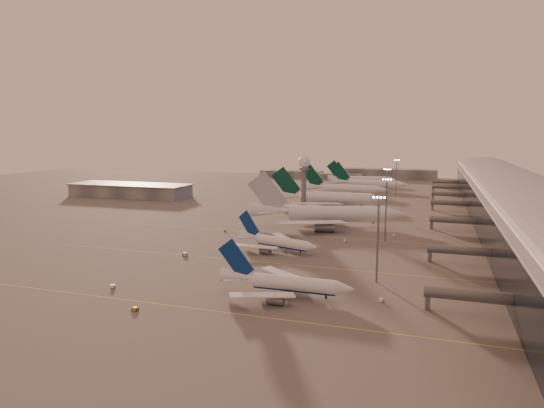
% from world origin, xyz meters
% --- Properties ---
extents(ground, '(700.00, 700.00, 0.00)m').
position_xyz_m(ground, '(0.00, 0.00, 0.00)').
color(ground, '#504D4D').
rests_on(ground, ground).
extents(taxiway_markings, '(180.00, 185.25, 0.02)m').
position_xyz_m(taxiway_markings, '(30.00, 56.00, 0.01)').
color(taxiway_markings, '#E6D451').
rests_on(taxiway_markings, ground).
extents(terminal, '(57.00, 362.00, 23.04)m').
position_xyz_m(terminal, '(107.88, 110.09, 10.52)').
color(terminal, black).
rests_on(terminal, ground).
extents(hangar, '(82.00, 27.00, 8.50)m').
position_xyz_m(hangar, '(-120.00, 140.00, 4.32)').
color(hangar, slate).
rests_on(hangar, ground).
extents(radar_tower, '(6.40, 6.40, 31.10)m').
position_xyz_m(radar_tower, '(5.00, 120.00, 20.95)').
color(radar_tower, slate).
rests_on(radar_tower, ground).
extents(mast_a, '(3.60, 0.56, 25.00)m').
position_xyz_m(mast_a, '(58.00, 0.00, 13.74)').
color(mast_a, slate).
rests_on(mast_a, ground).
extents(mast_b, '(3.60, 0.56, 25.00)m').
position_xyz_m(mast_b, '(55.00, 55.00, 13.74)').
color(mast_b, slate).
rests_on(mast_b, ground).
extents(mast_c, '(3.60, 0.56, 25.00)m').
position_xyz_m(mast_c, '(50.00, 110.00, 13.74)').
color(mast_c, slate).
rests_on(mast_c, ground).
extents(mast_d, '(3.60, 0.56, 25.00)m').
position_xyz_m(mast_d, '(48.00, 200.00, 13.74)').
color(mast_d, slate).
rests_on(mast_d, ground).
extents(distant_horizon, '(165.00, 37.50, 9.00)m').
position_xyz_m(distant_horizon, '(2.62, 325.14, 3.89)').
color(distant_horizon, slate).
rests_on(distant_horizon, ground).
extents(narrowbody_near, '(36.19, 28.93, 14.15)m').
position_xyz_m(narrowbody_near, '(37.01, -19.51, 2.87)').
color(narrowbody_near, white).
rests_on(narrowbody_near, ground).
extents(narrowbody_mid, '(33.09, 25.99, 13.34)m').
position_xyz_m(narrowbody_mid, '(19.77, 26.68, 2.70)').
color(narrowbody_mid, white).
rests_on(narrowbody_mid, ground).
extents(widebody_white, '(69.59, 55.21, 24.77)m').
position_xyz_m(widebody_white, '(26.85, 77.81, 4.30)').
color(widebody_white, white).
rests_on(widebody_white, ground).
extents(greentail_a, '(63.00, 50.50, 23.01)m').
position_xyz_m(greentail_a, '(15.76, 132.98, 4.06)').
color(greentail_a, white).
rests_on(greentail_a, ground).
extents(greentail_b, '(58.04, 46.91, 21.09)m').
position_xyz_m(greentail_b, '(15.56, 185.86, 3.73)').
color(greentail_b, white).
rests_on(greentail_b, ground).
extents(greentail_c, '(57.94, 46.64, 21.04)m').
position_xyz_m(greentail_c, '(26.63, 225.48, 3.72)').
color(greentail_c, white).
rests_on(greentail_c, ground).
extents(greentail_d, '(55.70, 44.66, 20.33)m').
position_xyz_m(greentail_d, '(17.00, 258.88, 3.59)').
color(greentail_d, white).
rests_on(greentail_d, ground).
extents(gsv_truck_a, '(5.49, 4.34, 2.13)m').
position_xyz_m(gsv_truck_a, '(-8.56, -28.09, 1.09)').
color(gsv_truck_a, white).
rests_on(gsv_truck_a, ground).
extents(gsv_tug_near, '(2.22, 3.22, 0.85)m').
position_xyz_m(gsv_tug_near, '(6.68, -40.90, 0.44)').
color(gsv_tug_near, gold).
rests_on(gsv_tug_near, ground).
extents(gsv_catering_a, '(4.97, 3.43, 3.74)m').
position_xyz_m(gsv_catering_a, '(61.22, -16.26, 1.87)').
color(gsv_catering_a, white).
rests_on(gsv_catering_a, ground).
extents(gsv_tug_mid, '(4.00, 4.47, 1.10)m').
position_xyz_m(gsv_tug_mid, '(-7.51, 9.10, 0.56)').
color(gsv_tug_mid, white).
rests_on(gsv_tug_mid, ground).
extents(gsv_truck_b, '(5.05, 2.28, 1.97)m').
position_xyz_m(gsv_truck_b, '(41.06, 47.57, 1.01)').
color(gsv_truck_b, white).
rests_on(gsv_truck_b, ground).
extents(gsv_truck_c, '(5.18, 3.47, 1.97)m').
position_xyz_m(gsv_truck_c, '(-11.47, 52.16, 1.01)').
color(gsv_truck_c, gold).
rests_on(gsv_truck_c, ground).
extents(gsv_catering_b, '(4.59, 2.53, 3.60)m').
position_xyz_m(gsv_catering_b, '(57.80, 64.66, 1.80)').
color(gsv_catering_b, white).
rests_on(gsv_catering_b, ground).
extents(gsv_truck_d, '(3.18, 5.53, 2.11)m').
position_xyz_m(gsv_truck_d, '(-25.17, 125.79, 1.07)').
color(gsv_truck_d, white).
rests_on(gsv_truck_d, ground).
extents(gsv_tug_hangar, '(4.13, 3.05, 1.06)m').
position_xyz_m(gsv_tug_hangar, '(42.38, 147.03, 0.54)').
color(gsv_tug_hangar, gold).
rests_on(gsv_tug_hangar, ground).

